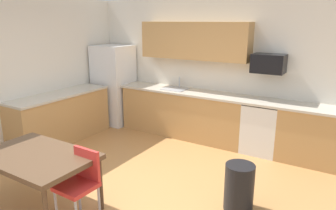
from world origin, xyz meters
TOP-DOWN VIEW (x-y plane):
  - ground_plane at (0.00, 0.00)m, footprint 12.00×12.00m
  - wall_back at (0.00, 2.65)m, footprint 5.80×0.10m
  - wall_left at (-2.65, 0.00)m, footprint 0.10×5.80m
  - cabinet_run_back at (-0.45, 2.30)m, footprint 2.59×0.60m
  - cabinet_run_back_right at (1.92, 2.30)m, footprint 0.96×0.60m
  - cabinet_run_left at (-2.30, 0.80)m, footprint 0.60×2.00m
  - countertop_back at (0.00, 2.30)m, footprint 4.80×0.64m
  - countertop_left at (-2.30, 0.80)m, footprint 0.64×2.00m
  - upper_cabinets_back at (-0.30, 2.43)m, footprint 2.20×0.34m
  - refrigerator at (-2.18, 2.22)m, footprint 0.76×0.70m
  - oven_range at (1.14, 2.30)m, footprint 0.60×0.60m
  - microwave at (1.14, 2.40)m, footprint 0.54×0.36m
  - sink_basin at (-0.64, 2.30)m, footprint 0.48×0.40m
  - sink_faucet at (-0.64, 2.48)m, footprint 0.02×0.02m
  - dining_table at (-0.67, -0.91)m, footprint 1.40×0.90m
  - chair_near_table at (-0.09, -0.77)m, footprint 0.41×0.41m
  - trash_bin at (1.41, 0.37)m, footprint 0.36×0.36m

SIDE VIEW (x-z plane):
  - ground_plane at x=0.00m, z-range 0.00..0.00m
  - trash_bin at x=1.41m, z-range 0.00..0.60m
  - cabinet_run_back at x=-0.45m, z-range 0.00..0.90m
  - cabinet_run_back_right at x=1.92m, z-range 0.00..0.90m
  - cabinet_run_left at x=-2.30m, z-range 0.00..0.90m
  - oven_range at x=1.14m, z-range 0.00..0.91m
  - chair_near_table at x=-0.09m, z-range 0.08..0.93m
  - dining_table at x=-0.67m, z-range 0.31..1.05m
  - refrigerator at x=-2.18m, z-range 0.00..1.75m
  - sink_basin at x=-0.64m, z-range 0.81..0.95m
  - countertop_back at x=0.00m, z-range 0.90..0.94m
  - countertop_left at x=-2.30m, z-range 0.90..0.94m
  - sink_faucet at x=-0.64m, z-range 0.92..1.16m
  - wall_back at x=0.00m, z-range 0.00..2.70m
  - wall_left at x=-2.65m, z-range 0.00..2.70m
  - microwave at x=1.14m, z-range 1.41..1.73m
  - upper_cabinets_back at x=-0.30m, z-range 1.55..2.25m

